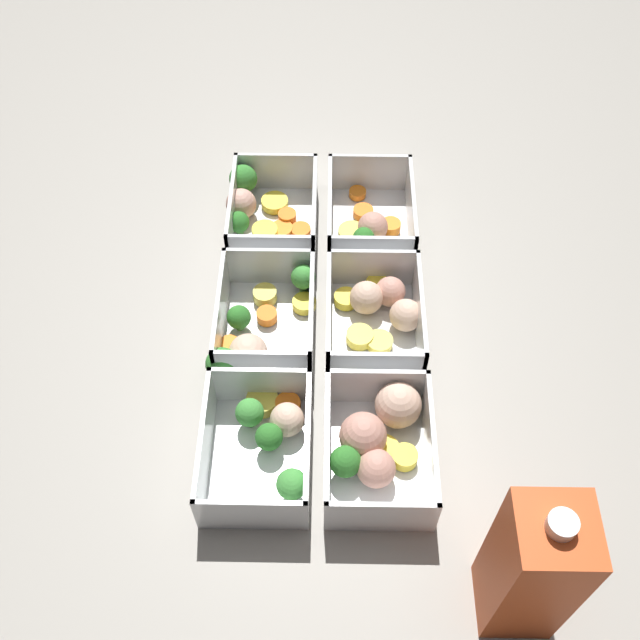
{
  "coord_description": "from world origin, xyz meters",
  "views": [
    {
      "loc": [
        0.53,
        0.01,
        0.74
      ],
      "look_at": [
        0.0,
        0.0,
        0.02
      ],
      "focal_mm": 42.0,
      "sensor_mm": 36.0,
      "label": 1
    }
  ],
  "objects_px": {
    "container_near_right": "(265,441)",
    "juice_carton": "(532,569)",
    "container_near_left": "(263,210)",
    "container_far_center": "(376,315)",
    "container_far_left": "(370,221)",
    "container_near_center": "(259,327)",
    "container_far_right": "(378,441)"
  },
  "relations": [
    {
      "from": "container_near_right",
      "to": "juice_carton",
      "type": "distance_m",
      "value": 0.3
    },
    {
      "from": "container_near_left",
      "to": "container_near_right",
      "type": "height_order",
      "value": "same"
    },
    {
      "from": "container_far_center",
      "to": "juice_carton",
      "type": "bearing_deg",
      "value": 19.98
    },
    {
      "from": "container_near_left",
      "to": "container_far_center",
      "type": "distance_m",
      "value": 0.23
    },
    {
      "from": "container_far_left",
      "to": "container_far_center",
      "type": "relative_size",
      "value": 0.88
    },
    {
      "from": "container_near_left",
      "to": "juice_carton",
      "type": "xyz_separation_m",
      "value": [
        0.5,
        0.27,
        0.07
      ]
    },
    {
      "from": "container_far_center",
      "to": "container_near_center",
      "type": "bearing_deg",
      "value": -81.4
    },
    {
      "from": "container_near_center",
      "to": "container_far_left",
      "type": "relative_size",
      "value": 1.06
    },
    {
      "from": "container_near_center",
      "to": "juice_carton",
      "type": "bearing_deg",
      "value": 40.13
    },
    {
      "from": "container_near_right",
      "to": "juice_carton",
      "type": "bearing_deg",
      "value": 57.24
    },
    {
      "from": "container_near_left",
      "to": "juice_carton",
      "type": "relative_size",
      "value": 0.77
    },
    {
      "from": "container_near_center",
      "to": "container_far_right",
      "type": "distance_m",
      "value": 0.2
    },
    {
      "from": "container_near_right",
      "to": "container_far_center",
      "type": "xyz_separation_m",
      "value": [
        -0.17,
        0.12,
        -0.0
      ]
    },
    {
      "from": "container_near_left",
      "to": "container_far_left",
      "type": "distance_m",
      "value": 0.14
    },
    {
      "from": "container_near_right",
      "to": "container_far_center",
      "type": "height_order",
      "value": "same"
    },
    {
      "from": "juice_carton",
      "to": "container_far_left",
      "type": "bearing_deg",
      "value": -165.71
    },
    {
      "from": "container_near_center",
      "to": "container_near_right",
      "type": "height_order",
      "value": "same"
    },
    {
      "from": "container_near_left",
      "to": "container_far_center",
      "type": "relative_size",
      "value": 0.88
    },
    {
      "from": "container_far_right",
      "to": "container_near_center",
      "type": "bearing_deg",
      "value": -137.79
    },
    {
      "from": "container_near_right",
      "to": "juice_carton",
      "type": "relative_size",
      "value": 0.82
    },
    {
      "from": "container_far_center",
      "to": "container_far_right",
      "type": "xyz_separation_m",
      "value": [
        0.17,
        -0.0,
        0.0
      ]
    },
    {
      "from": "container_near_center",
      "to": "container_far_right",
      "type": "height_order",
      "value": "same"
    },
    {
      "from": "container_near_center",
      "to": "container_far_left",
      "type": "height_order",
      "value": "same"
    },
    {
      "from": "juice_carton",
      "to": "container_far_center",
      "type": "bearing_deg",
      "value": -160.02
    },
    {
      "from": "container_near_center",
      "to": "container_far_left",
      "type": "xyz_separation_m",
      "value": [
        -0.18,
        0.14,
        -0.0
      ]
    },
    {
      "from": "container_far_right",
      "to": "juice_carton",
      "type": "relative_size",
      "value": 0.81
    },
    {
      "from": "container_far_center",
      "to": "container_far_left",
      "type": "bearing_deg",
      "value": -178.5
    },
    {
      "from": "container_far_center",
      "to": "juice_carton",
      "type": "xyz_separation_m",
      "value": [
        0.33,
        0.12,
        0.07
      ]
    },
    {
      "from": "container_near_right",
      "to": "container_far_left",
      "type": "relative_size",
      "value": 1.07
    },
    {
      "from": "container_near_center",
      "to": "container_near_left",
      "type": "bearing_deg",
      "value": -177.82
    },
    {
      "from": "container_far_center",
      "to": "container_far_right",
      "type": "relative_size",
      "value": 1.09
    },
    {
      "from": "container_near_center",
      "to": "container_far_center",
      "type": "height_order",
      "value": "same"
    }
  ]
}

